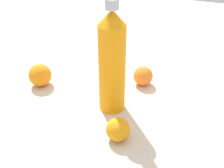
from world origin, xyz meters
TOP-DOWN VIEW (x-y plane):
  - ground_plane at (0.00, 0.00)m, footprint 2.40×2.40m
  - water_bottle at (0.04, 0.05)m, footprint 0.07×0.07m
  - orange_0 at (-0.02, 0.17)m, footprint 0.06×0.06m
  - orange_1 at (0.30, 0.02)m, footprint 0.07×0.07m
  - orange_2 at (-0.01, -0.11)m, footprint 0.06×0.06m

SIDE VIEW (x-z plane):
  - ground_plane at x=0.00m, z-range 0.00..0.00m
  - orange_0 at x=-0.02m, z-range 0.00..0.06m
  - orange_2 at x=-0.01m, z-range 0.00..0.06m
  - orange_1 at x=0.30m, z-range 0.00..0.07m
  - water_bottle at x=0.04m, z-range -0.01..0.31m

